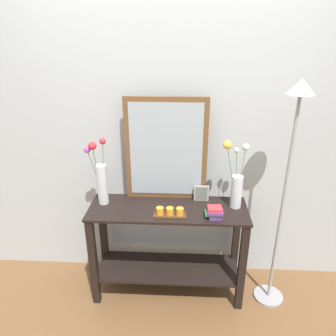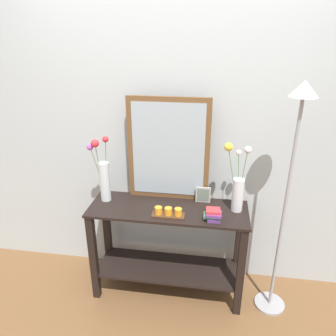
% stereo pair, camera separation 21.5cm
% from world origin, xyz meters
% --- Properties ---
extents(ground_plane, '(7.00, 6.00, 0.02)m').
position_xyz_m(ground_plane, '(0.00, 0.00, -0.01)').
color(ground_plane, brown).
extents(wall_back, '(6.40, 0.08, 2.70)m').
position_xyz_m(wall_back, '(0.00, 0.33, 1.35)').
color(wall_back, '#B2BCC1').
rests_on(wall_back, ground).
extents(console_table, '(1.23, 0.42, 0.80)m').
position_xyz_m(console_table, '(0.00, 0.00, 0.49)').
color(console_table, black).
rests_on(console_table, ground).
extents(mirror_leaning, '(0.64, 0.03, 0.83)m').
position_xyz_m(mirror_leaning, '(-0.02, 0.18, 1.22)').
color(mirror_leaning, brown).
rests_on(mirror_leaning, console_table).
extents(tall_vase_left, '(0.15, 0.12, 0.53)m').
position_xyz_m(tall_vase_left, '(-0.52, 0.05, 1.02)').
color(tall_vase_left, silver).
rests_on(tall_vase_left, console_table).
extents(vase_right, '(0.20, 0.12, 0.53)m').
position_xyz_m(vase_right, '(0.52, 0.05, 1.00)').
color(vase_right, silver).
rests_on(vase_right, console_table).
extents(candle_tray, '(0.24, 0.09, 0.07)m').
position_xyz_m(candle_tray, '(0.02, -0.11, 0.83)').
color(candle_tray, '#472D1C').
rests_on(candle_tray, console_table).
extents(picture_frame_small, '(0.12, 0.01, 0.13)m').
position_xyz_m(picture_frame_small, '(0.26, 0.14, 0.87)').
color(picture_frame_small, '#B7B2AD').
rests_on(picture_frame_small, console_table).
extents(book_stack, '(0.13, 0.10, 0.08)m').
position_xyz_m(book_stack, '(0.35, -0.12, 0.85)').
color(book_stack, '#663884').
rests_on(book_stack, console_table).
extents(floor_lamp, '(0.24, 0.24, 1.80)m').
position_xyz_m(floor_lamp, '(0.85, -0.06, 1.21)').
color(floor_lamp, '#9E9EA3').
rests_on(floor_lamp, ground).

